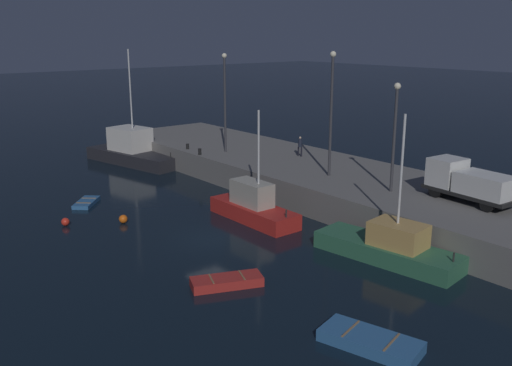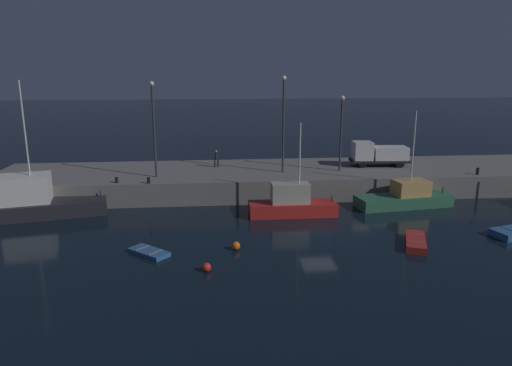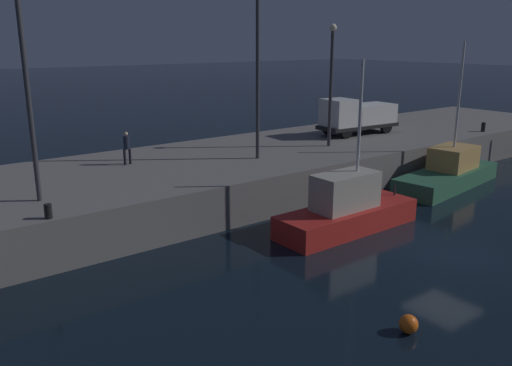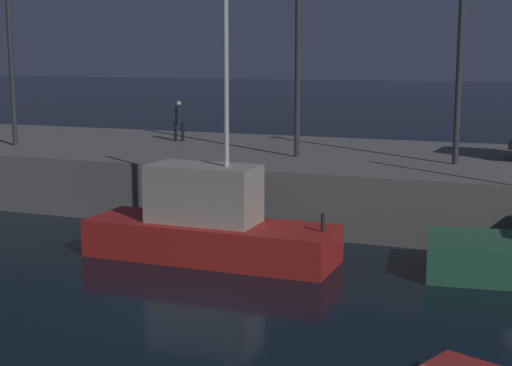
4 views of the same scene
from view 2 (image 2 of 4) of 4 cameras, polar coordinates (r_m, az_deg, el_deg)
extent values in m
plane|color=black|center=(34.38, 7.80, -6.07)|extent=(320.00, 320.00, 0.00)
cube|color=slate|center=(46.23, 4.21, 0.54)|extent=(56.56, 10.53, 2.07)
cube|color=red|center=(38.06, 4.52, -3.17)|extent=(7.14, 2.26, 1.06)
cube|color=#ADA899|center=(37.66, 4.25, -1.23)|extent=(3.08, 1.53, 1.62)
cylinder|color=silver|center=(37.08, 5.42, 3.65)|extent=(0.14, 0.14, 4.87)
cylinder|color=#262626|center=(38.53, 9.35, -1.90)|extent=(0.10, 0.10, 0.50)
cube|color=#2D6647|center=(42.30, 17.69, -2.11)|extent=(8.60, 3.61, 0.99)
cube|color=tan|center=(42.33, 18.54, -0.55)|extent=(3.16, 2.32, 1.32)
cylinder|color=silver|center=(41.59, 18.84, 4.31)|extent=(0.14, 0.14, 5.96)
cylinder|color=#262626|center=(44.18, 22.05, -0.81)|extent=(0.10, 0.10, 0.50)
cube|color=#232328|center=(41.86, -25.36, -2.82)|extent=(11.36, 5.86, 1.19)
cube|color=silver|center=(41.56, -26.59, -0.63)|extent=(4.27, 3.46, 2.22)
cylinder|color=silver|center=(40.67, -26.66, 6.02)|extent=(0.14, 0.14, 7.44)
cylinder|color=#262626|center=(41.22, -18.63, -1.22)|extent=(0.10, 0.10, 0.50)
cube|color=#2D6099|center=(30.97, -13.07, -8.32)|extent=(2.89, 2.77, 0.28)
cube|color=olive|center=(30.47, -12.32, -8.32)|extent=(0.79, 0.87, 0.04)
cube|color=olive|center=(31.35, -13.82, -7.77)|extent=(0.79, 0.87, 0.04)
cube|color=#B22823|center=(33.44, 19.08, -6.87)|extent=(2.53, 3.79, 0.48)
cube|color=olive|center=(34.09, 19.07, -6.01)|extent=(1.09, 0.51, 0.04)
cube|color=olive|center=(32.61, 19.16, -6.92)|extent=(1.09, 0.51, 0.04)
cube|color=olive|center=(37.71, 28.83, -5.07)|extent=(0.49, 1.54, 0.04)
sphere|color=orange|center=(30.86, -2.50, -7.75)|extent=(0.57, 0.57, 0.57)
sphere|color=red|center=(27.88, -6.11, -10.29)|extent=(0.54, 0.54, 0.54)
cylinder|color=#38383D|center=(42.57, -12.44, 6.12)|extent=(0.20, 0.20, 8.18)
sphere|color=#F9EFCC|center=(42.23, -12.75, 11.86)|extent=(0.44, 0.44, 0.44)
cylinder|color=#38383D|center=(43.64, 3.38, 6.89)|extent=(0.20, 0.20, 8.62)
sphere|color=#F9EFCC|center=(43.33, 3.47, 12.79)|extent=(0.44, 0.44, 0.44)
cylinder|color=#38383D|center=(45.06, 10.43, 5.73)|extent=(0.20, 0.20, 6.79)
sphere|color=#F9EFCC|center=(44.71, 10.63, 10.27)|extent=(0.44, 0.44, 0.44)
cylinder|color=black|center=(47.37, 13.03, 2.37)|extent=(0.92, 0.35, 0.90)
cylinder|color=black|center=(49.02, 12.55, 2.78)|extent=(0.92, 0.35, 0.90)
cylinder|color=black|center=(48.41, 17.32, 2.34)|extent=(0.92, 0.35, 0.90)
cylinder|color=black|center=(50.03, 16.71, 2.74)|extent=(0.92, 0.35, 0.90)
cube|color=black|center=(48.65, 14.93, 2.71)|extent=(5.97, 2.52, 0.25)
cube|color=silver|center=(48.02, 12.99, 3.92)|extent=(2.02, 2.21, 1.79)
cube|color=silver|center=(48.81, 16.17, 3.58)|extent=(3.53, 2.32, 1.29)
cylinder|color=black|center=(46.68, -4.71, 2.47)|extent=(0.14, 0.14, 0.82)
cylinder|color=black|center=(46.63, -5.10, 2.45)|extent=(0.14, 0.14, 0.82)
cylinder|color=#1E2333|center=(46.51, -4.92, 3.36)|extent=(0.36, 0.36, 0.68)
sphere|color=beige|center=(46.43, -4.93, 3.92)|extent=(0.20, 0.20, 0.20)
cylinder|color=black|center=(41.83, -16.80, 0.35)|extent=(0.28, 0.28, 0.48)
cylinder|color=black|center=(47.88, 25.66, 1.32)|extent=(0.28, 0.28, 0.65)
cylinder|color=black|center=(40.87, -13.10, 0.32)|extent=(0.28, 0.28, 0.54)
camera|label=1|loc=(37.21, 64.76, 7.14)|focal=39.56mm
camera|label=3|loc=(23.20, -32.52, 3.57)|focal=36.96mm
camera|label=4|loc=(23.61, 34.88, -3.27)|focal=52.71mm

